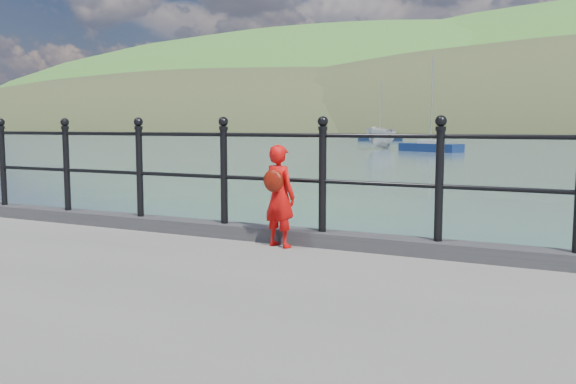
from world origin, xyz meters
The scene contains 7 objects.
ground centered at (0.00, 0.00, 0.00)m, with size 600.00×600.00×0.00m, color #2D4251.
kerb centered at (0.00, -0.15, 1.07)m, with size 60.00×0.30×0.15m, color #28282B.
railing centered at (0.00, -0.15, 1.82)m, with size 18.11×0.11×1.20m.
child centered at (0.23, -0.41, 1.54)m, with size 0.44×0.36×1.05m.
launch_white centered at (-14.81, 50.17, 1.07)m, with size 2.08×5.52×2.13m, color silver.
sailboat_port centered at (-9.25, 46.52, 0.34)m, with size 5.85×3.87×8.18m.
sailboat_left centered at (-24.32, 79.23, 0.34)m, with size 6.58×4.18×8.93m.
Camera 1 is at (3.06, -5.92, 2.25)m, focal length 38.00 mm.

